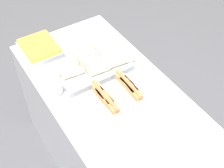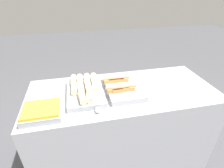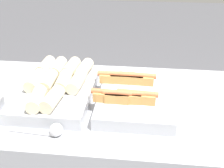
# 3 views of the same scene
# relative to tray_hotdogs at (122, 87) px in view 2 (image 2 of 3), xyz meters

# --- Properties ---
(ground_plane) EXTENTS (12.00, 12.00, 0.00)m
(ground_plane) POSITION_rel_tray_hotdogs_xyz_m (0.01, 0.00, -0.91)
(ground_plane) COLOR #4C4C51
(counter) EXTENTS (1.69, 0.72, 0.88)m
(counter) POSITION_rel_tray_hotdogs_xyz_m (0.01, 0.00, -0.47)
(counter) COLOR #A8AAB2
(counter) RESTS_ON ground_plane
(tray_hotdogs) EXTENTS (0.33, 0.45, 0.10)m
(tray_hotdogs) POSITION_rel_tray_hotdogs_xyz_m (0.00, 0.00, 0.00)
(tray_hotdogs) COLOR #A8AAB2
(tray_hotdogs) RESTS_ON counter
(tray_wraps) EXTENTS (0.30, 0.46, 0.10)m
(tray_wraps) POSITION_rel_tray_hotdogs_xyz_m (-0.33, 0.01, 0.01)
(tray_wraps) COLOR #A8AAB2
(tray_wraps) RESTS_ON counter
(tray_side_front) EXTENTS (0.28, 0.23, 0.07)m
(tray_side_front) POSITION_rel_tray_hotdogs_xyz_m (-0.66, -0.21, 0.00)
(tray_side_front) COLOR #A8AAB2
(tray_side_front) RESTS_ON counter
(serving_spoon_near) EXTENTS (0.22, 0.05, 0.05)m
(serving_spoon_near) POSITION_rel_tray_hotdogs_xyz_m (-0.27, -0.26, -0.01)
(serving_spoon_near) COLOR silver
(serving_spoon_near) RESTS_ON counter
(serving_spoon_far) EXTENTS (0.21, 0.05, 0.05)m
(serving_spoon_far) POSITION_rel_tray_hotdogs_xyz_m (-0.28, 0.26, -0.01)
(serving_spoon_far) COLOR silver
(serving_spoon_far) RESTS_ON counter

